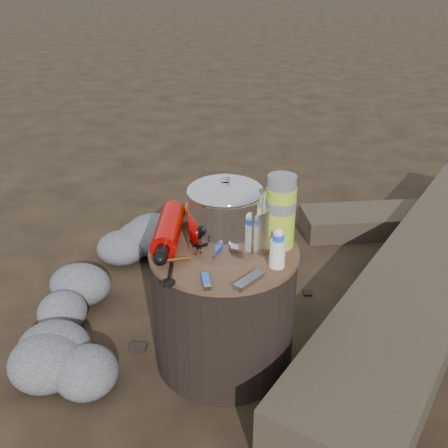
% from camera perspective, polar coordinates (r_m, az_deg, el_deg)
% --- Properties ---
extents(ground, '(60.00, 60.00, 0.00)m').
position_cam_1_polar(ground, '(1.73, 0.00, -14.31)').
color(ground, '#2E2318').
rests_on(ground, ground).
extents(stump, '(0.43, 0.43, 0.40)m').
position_cam_1_polar(stump, '(1.60, 0.00, -8.99)').
color(stump, black).
rests_on(stump, ground).
extents(rock_ring, '(0.46, 0.99, 0.20)m').
position_cam_1_polar(rock_ring, '(1.92, -11.21, -6.36)').
color(rock_ring, '#5B5B60').
rests_on(rock_ring, ground).
extents(log_main, '(0.97, 2.03, 0.17)m').
position_cam_1_polar(log_main, '(2.12, 21.51, -4.94)').
color(log_main, '#3F3428').
rests_on(log_main, ground).
extents(log_small, '(1.24, 0.65, 0.10)m').
position_cam_1_polar(log_small, '(2.64, 21.97, 0.61)').
color(log_small, '#3F3428').
rests_on(log_small, ground).
extents(foil_windscreen, '(0.22, 0.22, 0.14)m').
position_cam_1_polar(foil_windscreen, '(1.50, 1.33, 0.22)').
color(foil_windscreen, silver).
rests_on(foil_windscreen, stump).
extents(camping_pot, '(0.21, 0.21, 0.21)m').
position_cam_1_polar(camping_pot, '(1.45, 0.14, 1.03)').
color(camping_pot, silver).
rests_on(camping_pot, stump).
extents(fuel_bottle, '(0.14, 0.32, 0.07)m').
position_cam_1_polar(fuel_bottle, '(1.53, -6.12, -0.59)').
color(fuel_bottle, '#CA0705').
rests_on(fuel_bottle, stump).
extents(thermos, '(0.09, 0.09, 0.21)m').
position_cam_1_polar(thermos, '(1.48, 6.23, 1.34)').
color(thermos, '#B5D42D').
rests_on(thermos, stump).
extents(travel_mug, '(0.08, 0.08, 0.12)m').
position_cam_1_polar(travel_mug, '(1.56, 5.54, 0.95)').
color(travel_mug, black).
rests_on(travel_mug, stump).
extents(stuff_sack, '(0.14, 0.11, 0.09)m').
position_cam_1_polar(stuff_sack, '(1.63, -2.03, 1.64)').
color(stuff_sack, yellow).
rests_on(stuff_sack, stump).
extents(food_pouch, '(0.10, 0.03, 0.12)m').
position_cam_1_polar(food_pouch, '(1.62, 1.85, 2.15)').
color(food_pouch, '#0D1A4C').
rests_on(food_pouch, stump).
extents(lighter, '(0.05, 0.07, 0.01)m').
position_cam_1_polar(lighter, '(1.35, -2.02, -6.12)').
color(lighter, blue).
rests_on(lighter, stump).
extents(multitool, '(0.07, 0.10, 0.01)m').
position_cam_1_polar(multitool, '(1.35, 2.77, -6.22)').
color(multitool, '#A5A5AA').
rests_on(multitool, stump).
extents(spork, '(0.06, 0.15, 0.01)m').
position_cam_1_polar(spork, '(1.40, -5.86, -4.96)').
color(spork, black).
rests_on(spork, stump).
extents(squeeze_bottle, '(0.04, 0.04, 0.10)m').
position_cam_1_polar(squeeze_bottle, '(1.40, 5.91, -2.86)').
color(squeeze_bottle, white).
rests_on(squeeze_bottle, stump).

